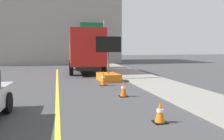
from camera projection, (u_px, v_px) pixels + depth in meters
arrow_board_trailer at (109, 73)px, 14.48m from camera, size 1.60×1.90×2.70m
box_truck at (86, 50)px, 19.05m from camera, size 2.91×6.95×3.40m
highway_guide_sign at (97, 35)px, 26.71m from camera, size 2.79×0.26×5.00m
far_building_block at (43, 22)px, 31.25m from camera, size 19.01×9.59×10.81m
traffic_cone_mid_lane at (160, 112)px, 6.46m from camera, size 0.36×0.36×0.60m
traffic_cone_far_lane at (124, 89)px, 9.86m from camera, size 0.36×0.36×0.68m
traffic_cone_curbside at (103, 78)px, 12.69m from camera, size 0.36×0.36×0.78m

